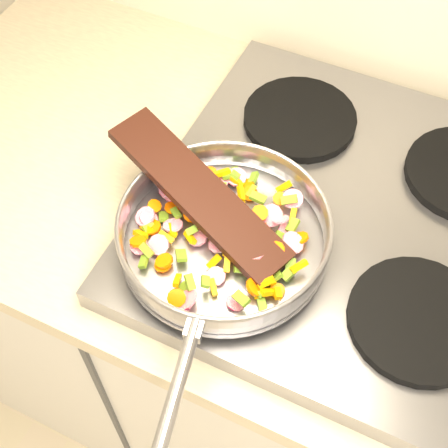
% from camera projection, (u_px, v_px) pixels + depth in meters
% --- Properties ---
extents(cooktop, '(0.60, 0.60, 0.04)m').
position_uv_depth(cooktop, '(349.00, 218.00, 0.96)').
color(cooktop, '#939399').
rests_on(cooktop, counter_top).
extents(grate_fl, '(0.19, 0.19, 0.02)m').
position_uv_depth(grate_fl, '(229.00, 244.00, 0.90)').
color(grate_fl, black).
rests_on(grate_fl, cooktop).
extents(grate_fr, '(0.19, 0.19, 0.02)m').
position_uv_depth(grate_fr, '(418.00, 320.00, 0.83)').
color(grate_fr, black).
rests_on(grate_fr, cooktop).
extents(grate_bl, '(0.19, 0.19, 0.02)m').
position_uv_depth(grate_bl, '(300.00, 118.00, 1.05)').
color(grate_bl, black).
rests_on(grate_bl, cooktop).
extents(saute_pan, '(0.34, 0.50, 0.06)m').
position_uv_depth(saute_pan, '(224.00, 233.00, 0.87)').
color(saute_pan, '#9E9EA5').
rests_on(saute_pan, grate_fl).
extents(vegetable_heap, '(0.26, 0.27, 0.05)m').
position_uv_depth(vegetable_heap, '(221.00, 230.00, 0.88)').
color(vegetable_heap, '#FF6402').
rests_on(vegetable_heap, saute_pan).
extents(wooden_spatula, '(0.32, 0.18, 0.07)m').
position_uv_depth(wooden_spatula, '(199.00, 193.00, 0.88)').
color(wooden_spatula, black).
rests_on(wooden_spatula, saute_pan).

